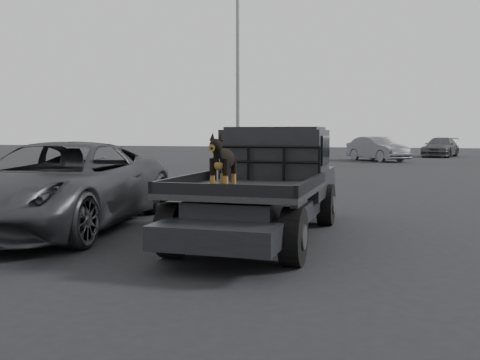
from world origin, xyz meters
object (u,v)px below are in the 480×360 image
(flatbed_ute, at_px, (263,210))
(distant_car_b, at_px, (441,147))
(parked_suv, at_px, (60,185))
(distant_car_a, at_px, (377,149))
(floodlight_near, at_px, (238,4))
(dog, at_px, (223,164))

(flatbed_ute, relative_size, distant_car_b, 1.13)
(parked_suv, bearing_deg, flatbed_ute, -4.51)
(distant_car_a, bearing_deg, distant_car_b, 21.57)
(distant_car_a, xyz_separation_m, distant_car_b, (4.15, 7.41, -0.05))
(flatbed_ute, height_order, distant_car_b, distant_car_b)
(flatbed_ute, xyz_separation_m, floodlight_near, (-5.52, 16.88, 7.45))
(dog, xyz_separation_m, floodlight_near, (-5.40, 18.53, 6.62))
(parked_suv, relative_size, distant_car_b, 1.16)
(parked_suv, bearing_deg, dog, -29.94)
(flatbed_ute, height_order, floodlight_near, floodlight_near)
(distant_car_a, xyz_separation_m, floodlight_near, (-6.35, -8.58, 7.16))
(dog, distance_m, parked_suv, 3.87)
(parked_suv, height_order, floodlight_near, floodlight_near)
(flatbed_ute, relative_size, floodlight_near, 0.37)
(flatbed_ute, distance_m, floodlight_near, 19.25)
(dog, xyz_separation_m, distant_car_a, (0.94, 27.11, -0.55))
(distant_car_a, height_order, distant_car_b, distant_car_a)
(flatbed_ute, height_order, dog, dog)
(dog, height_order, parked_suv, dog)
(floodlight_near, bearing_deg, parked_suv, -83.79)
(dog, distance_m, distant_car_b, 34.90)
(flatbed_ute, bearing_deg, floodlight_near, 108.12)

